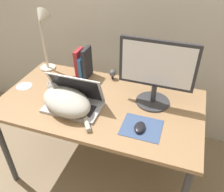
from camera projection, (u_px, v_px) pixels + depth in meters
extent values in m
cube|color=#93704C|center=(100.00, 103.00, 1.68)|extent=(1.42, 0.78, 0.03)
cylinder|color=#38383D|center=(5.00, 150.00, 1.81)|extent=(0.04, 0.04, 0.72)
cylinder|color=#38383D|center=(51.00, 100.00, 2.33)|extent=(0.04, 0.04, 0.72)
cylinder|color=#38383D|center=(189.00, 131.00, 1.98)|extent=(0.04, 0.04, 0.72)
cube|color=#B7B7BC|center=(73.00, 107.00, 1.61)|extent=(0.38, 0.23, 0.02)
cube|color=#28282D|center=(72.00, 107.00, 1.59)|extent=(0.31, 0.12, 0.00)
cube|color=#B7B7BC|center=(76.00, 87.00, 1.59)|extent=(0.38, 0.09, 0.22)
cube|color=black|center=(76.00, 88.00, 1.59)|extent=(0.34, 0.08, 0.19)
ellipsoid|color=#B2ADA3|center=(66.00, 101.00, 1.56)|extent=(0.44, 0.36, 0.14)
sphere|color=#B2ADA3|center=(54.00, 86.00, 1.66)|extent=(0.09, 0.09, 0.09)
cone|color=#B2ADA3|center=(55.00, 80.00, 1.66)|extent=(0.04, 0.04, 0.03)
cone|color=#B2ADA3|center=(49.00, 83.00, 1.63)|extent=(0.04, 0.04, 0.03)
cylinder|color=#B2ADA3|center=(87.00, 123.00, 1.47)|extent=(0.11, 0.13, 0.03)
cylinder|color=#333338|center=(153.00, 101.00, 1.66)|extent=(0.23, 0.23, 0.01)
cylinder|color=#333338|center=(154.00, 93.00, 1.62)|extent=(0.04, 0.04, 0.13)
cube|color=#28282D|center=(157.00, 64.00, 1.49)|extent=(0.49, 0.03, 0.32)
cube|color=white|center=(157.00, 65.00, 1.48)|extent=(0.45, 0.01, 0.28)
cube|color=#384C75|center=(142.00, 127.00, 1.46)|extent=(0.24, 0.21, 0.00)
ellipsoid|color=black|center=(140.00, 127.00, 1.44)|extent=(0.07, 0.10, 0.03)
cube|color=maroon|center=(80.00, 63.00, 1.89)|extent=(0.04, 0.13, 0.23)
cube|color=#285B93|center=(84.00, 66.00, 1.90)|extent=(0.03, 0.15, 0.18)
cube|color=#232328|center=(87.00, 63.00, 1.87)|extent=(0.03, 0.14, 0.25)
cylinder|color=beige|center=(48.00, 68.00, 2.06)|extent=(0.13, 0.13, 0.01)
cylinder|color=beige|center=(44.00, 43.00, 1.92)|extent=(0.02, 0.02, 0.45)
cone|color=beige|center=(41.00, 17.00, 1.75)|extent=(0.11, 0.13, 0.14)
cylinder|color=#232328|center=(113.00, 77.00, 1.91)|extent=(0.02, 0.02, 0.02)
sphere|color=#4C4C51|center=(113.00, 73.00, 1.89)|extent=(0.06, 0.06, 0.06)
cylinder|color=silver|center=(24.00, 86.00, 1.83)|extent=(0.12, 0.12, 0.00)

